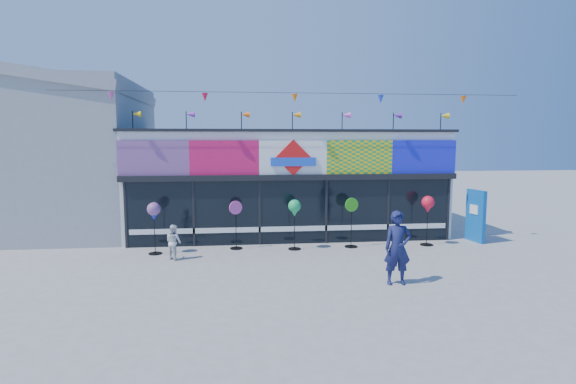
{
  "coord_description": "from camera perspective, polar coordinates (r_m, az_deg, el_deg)",
  "views": [
    {
      "loc": [
        -1.9,
        -12.33,
        3.69
      ],
      "look_at": [
        -0.34,
        2.0,
        2.04
      ],
      "focal_mm": 28.0,
      "sensor_mm": 36.0,
      "label": 1
    }
  ],
  "objects": [
    {
      "name": "spinner_4",
      "position": [
        16.53,
        17.34,
        -1.69
      ],
      "size": [
        0.45,
        0.45,
        1.76
      ],
      "color": "black",
      "rests_on": "ground"
    },
    {
      "name": "spinner_1",
      "position": [
        15.44,
        -6.64,
        -4.0
      ],
      "size": [
        0.44,
        0.42,
        1.66
      ],
      "color": "black",
      "rests_on": "ground"
    },
    {
      "name": "blue_sign",
      "position": [
        17.83,
        22.72,
        -2.79
      ],
      "size": [
        0.29,
        0.96,
        1.91
      ],
      "rotation": [
        0.0,
        0.0,
        0.16
      ],
      "color": "#0B55AA",
      "rests_on": "ground"
    },
    {
      "name": "adult_man",
      "position": [
        11.93,
        13.75,
        -6.91
      ],
      "size": [
        0.72,
        0.5,
        1.91
      ],
      "primitive_type": "imported",
      "rotation": [
        0.0,
        0.0,
        -0.06
      ],
      "color": "#171B49",
      "rests_on": "ground"
    },
    {
      "name": "spinner_3",
      "position": [
        15.73,
        8.05,
        -3.68
      ],
      "size": [
        0.48,
        0.44,
        1.73
      ],
      "color": "black",
      "rests_on": "ground"
    },
    {
      "name": "kite_shop",
      "position": [
        18.44,
        -0.29,
        1.42
      ],
      "size": [
        16.0,
        5.7,
        5.31
      ],
      "color": "white",
      "rests_on": "ground"
    },
    {
      "name": "child",
      "position": [
        14.53,
        -14.31,
        -6.16
      ],
      "size": [
        0.6,
        0.59,
        1.1
      ],
      "primitive_type": "imported",
      "rotation": [
        0.0,
        0.0,
        2.39
      ],
      "color": "silver",
      "rests_on": "ground"
    },
    {
      "name": "neighbour_building",
      "position": [
        20.96,
        -29.05,
        4.38
      ],
      "size": [
        8.18,
        7.2,
        6.87
      ],
      "color": "#939598",
      "rests_on": "ground"
    },
    {
      "name": "spinner_0",
      "position": [
        15.19,
        -16.66,
        -2.54
      ],
      "size": [
        0.43,
        0.43,
        1.71
      ],
      "color": "black",
      "rests_on": "ground"
    },
    {
      "name": "spinner_2",
      "position": [
        15.18,
        0.83,
        -2.24
      ],
      "size": [
        0.43,
        0.43,
        1.72
      ],
      "color": "black",
      "rests_on": "ground"
    },
    {
      "name": "ground",
      "position": [
        13.01,
        2.47,
        -9.95
      ],
      "size": [
        80.0,
        80.0,
        0.0
      ],
      "primitive_type": "plane",
      "color": "gray",
      "rests_on": "ground"
    }
  ]
}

